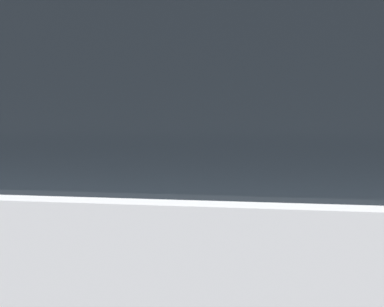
{
  "coord_description": "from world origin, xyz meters",
  "views": [
    {
      "loc": [
        1.07,
        -3.09,
        1.29
      ],
      "look_at": [
        0.35,
        0.54,
        1.11
      ],
      "focal_mm": 50.83,
      "sensor_mm": 36.0,
      "label": 1
    }
  ],
  "objects": [
    {
      "name": "sidewalk_curb",
      "position": [
        0.0,
        1.48,
        0.07
      ],
      "size": [
        36.0,
        2.95,
        0.15
      ],
      "primitive_type": "cube",
      "color": "#ADA8A0",
      "rests_on": "ground"
    },
    {
      "name": "parking_meter",
      "position": [
        0.06,
        0.37,
        1.32
      ],
      "size": [
        0.18,
        0.19,
        1.59
      ],
      "rotation": [
        0.0,
        0.0,
        3.22
      ],
      "color": "slate",
      "rests_on": "sidewalk_curb"
    },
    {
      "name": "pedestrian_at_meter",
      "position": [
        0.67,
        0.44,
        1.09
      ],
      "size": [
        0.61,
        0.6,
        1.66
      ],
      "rotation": [
        0.0,
        0.0,
        -2.98
      ],
      "color": "slate",
      "rests_on": "sidewalk_curb"
    },
    {
      "name": "parked_hatchback_white",
      "position": [
        1.3,
        -1.29,
        0.92
      ],
      "size": [
        4.02,
        1.82,
        1.81
      ],
      "rotation": [
        0.0,
        0.0,
        -1.59
      ],
      "color": "white",
      "rests_on": "ground"
    },
    {
      "name": "background_railing",
      "position": [
        0.0,
        2.67,
        0.93
      ],
      "size": [
        24.06,
        0.06,
        1.09
      ],
      "color": "#1E602D",
      "rests_on": "sidewalk_curb"
    },
    {
      "name": "backdrop_wall",
      "position": [
        0.0,
        5.63,
        1.56
      ],
      "size": [
        32.0,
        0.5,
        3.11
      ],
      "primitive_type": "cube",
      "color": "brown",
      "rests_on": "ground"
    }
  ]
}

